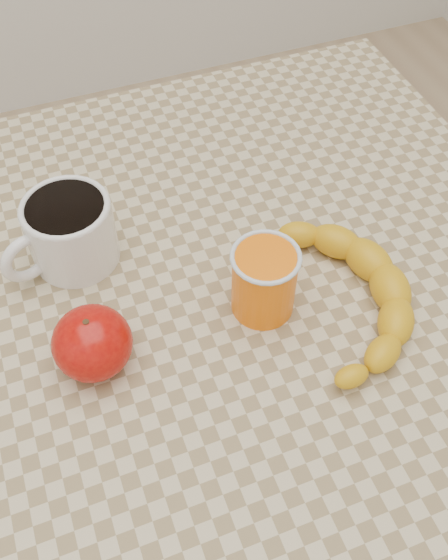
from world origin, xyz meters
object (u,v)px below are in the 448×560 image
object	(u,v)px
table	(224,333)
apple	(92,343)
orange_juice_glass	(264,280)
banana	(339,292)
coffee_mug	(68,231)

from	to	relation	value
table	apple	bearing A→B (deg)	-165.49
orange_juice_glass	banana	distance (m)	0.09
coffee_mug	apple	world-z (taller)	coffee_mug
banana	table	bearing A→B (deg)	157.70
apple	banana	distance (m)	0.26
coffee_mug	apple	bearing A→B (deg)	-93.68
orange_juice_glass	coffee_mug	bearing A→B (deg)	141.35
coffee_mug	banana	size ratio (longest dim) A/B	0.53
coffee_mug	orange_juice_glass	xyz separation A→B (m)	(0.18, -0.14, -0.00)
orange_juice_glass	apple	world-z (taller)	orange_juice_glass
coffee_mug	banana	world-z (taller)	coffee_mug
apple	banana	size ratio (longest dim) A/B	0.31
coffee_mug	banana	bearing A→B (deg)	-33.58
coffee_mug	table	bearing A→B (deg)	-36.86
table	apple	size ratio (longest dim) A/B	9.11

